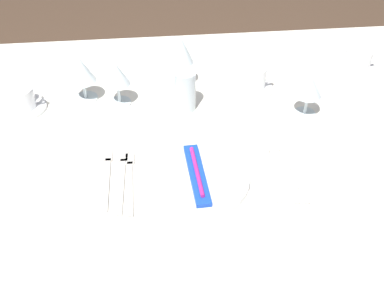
% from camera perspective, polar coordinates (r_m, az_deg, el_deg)
% --- Properties ---
extents(ground_plane, '(6.00, 6.00, 0.00)m').
position_cam_1_polar(ground_plane, '(1.92, 0.77, -15.84)').
color(ground_plane, '#4C3828').
extents(dining_table, '(1.80, 1.11, 0.74)m').
position_cam_1_polar(dining_table, '(1.42, 1.00, -0.81)').
color(dining_table, silver).
rests_on(dining_table, ground).
extents(dinner_plate, '(0.26, 0.26, 0.02)m').
position_cam_1_polar(dinner_plate, '(1.21, 0.56, -4.05)').
color(dinner_plate, white).
rests_on(dinner_plate, dining_table).
extents(toothbrush_package, '(0.05, 0.21, 0.02)m').
position_cam_1_polar(toothbrush_package, '(1.19, 0.57, -3.48)').
color(toothbrush_package, blue).
rests_on(toothbrush_package, dinner_plate).
extents(fork_outer, '(0.02, 0.22, 0.00)m').
position_cam_1_polar(fork_outer, '(1.22, -7.19, -4.20)').
color(fork_outer, beige).
rests_on(fork_outer, dining_table).
extents(fork_inner, '(0.03, 0.22, 0.00)m').
position_cam_1_polar(fork_inner, '(1.23, -8.11, -3.94)').
color(fork_inner, beige).
rests_on(fork_inner, dining_table).
extents(fork_salad, '(0.02, 0.22, 0.00)m').
position_cam_1_polar(fork_salad, '(1.24, -9.80, -3.74)').
color(fork_salad, beige).
rests_on(fork_salad, dining_table).
extents(dinner_knife, '(0.03, 0.22, 0.00)m').
position_cam_1_polar(dinner_knife, '(1.25, 7.91, -3.09)').
color(dinner_knife, beige).
rests_on(dinner_knife, dining_table).
extents(spoon_soup, '(0.03, 0.21, 0.01)m').
position_cam_1_polar(spoon_soup, '(1.27, 8.90, -2.37)').
color(spoon_soup, beige).
rests_on(spoon_soup, dining_table).
extents(spoon_dessert, '(0.03, 0.22, 0.01)m').
position_cam_1_polar(spoon_dessert, '(1.27, 10.27, -2.36)').
color(spoon_dessert, beige).
rests_on(spoon_dessert, dining_table).
extents(spoon_tea, '(0.03, 0.22, 0.01)m').
position_cam_1_polar(spoon_tea, '(1.28, 11.38, -2.33)').
color(spoon_tea, beige).
rests_on(spoon_tea, dining_table).
extents(saucer_left, '(0.13, 0.13, 0.01)m').
position_cam_1_polar(saucer_left, '(1.71, 18.40, 8.26)').
color(saucer_left, white).
rests_on(saucer_left, dining_table).
extents(coffee_cup_left, '(0.11, 0.08, 0.06)m').
position_cam_1_polar(coffee_cup_left, '(1.69, 18.71, 9.31)').
color(coffee_cup_left, white).
rests_on(coffee_cup_left, saucer_left).
extents(saucer_right, '(0.14, 0.14, 0.01)m').
position_cam_1_polar(saucer_right, '(1.52, -19.01, 3.97)').
color(saucer_right, white).
rests_on(saucer_right, dining_table).
extents(coffee_cup_right, '(0.10, 0.08, 0.06)m').
position_cam_1_polar(coffee_cup_right, '(1.50, -19.24, 5.09)').
color(coffee_cup_right, white).
rests_on(coffee_cup_right, saucer_right).
extents(saucer_far, '(0.13, 0.13, 0.01)m').
position_cam_1_polar(saucer_far, '(1.53, 6.97, 6.38)').
color(saucer_far, white).
rests_on(saucer_far, dining_table).
extents(coffee_cup_far, '(0.10, 0.08, 0.07)m').
position_cam_1_polar(coffee_cup_far, '(1.51, 7.16, 7.63)').
color(coffee_cup_far, white).
rests_on(coffee_cup_far, saucer_far).
extents(wine_glass_centre, '(0.08, 0.08, 0.14)m').
position_cam_1_polar(wine_glass_centre, '(1.47, -12.66, 8.16)').
color(wine_glass_centre, silver).
rests_on(wine_glass_centre, dining_table).
extents(wine_glass_left, '(0.08, 0.08, 0.13)m').
position_cam_1_polar(wine_glass_left, '(1.41, 13.42, 6.42)').
color(wine_glass_left, silver).
rests_on(wine_glass_left, dining_table).
extents(wine_glass_right, '(0.07, 0.07, 0.16)m').
position_cam_1_polar(wine_glass_right, '(1.50, -1.17, 10.52)').
color(wine_glass_right, silver).
rests_on(wine_glass_right, dining_table).
extents(wine_glass_far, '(0.07, 0.07, 0.14)m').
position_cam_1_polar(wine_glass_far, '(1.43, -8.69, 7.78)').
color(wine_glass_far, silver).
rests_on(wine_glass_far, dining_table).
extents(drink_tumbler, '(0.06, 0.06, 0.12)m').
position_cam_1_polar(drink_tumbler, '(1.42, -0.82, 5.90)').
color(drink_tumbler, silver).
rests_on(drink_tumbler, dining_table).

